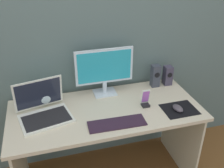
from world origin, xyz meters
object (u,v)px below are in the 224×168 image
object	(u,v)px
speaker_near_monitor	(155,76)
keyboard_external	(117,123)
monitor	(104,70)
phone_in_dock	(145,100)
laptop	(44,110)
fishbowl	(43,94)
mouse	(178,108)
speaker_right	(168,75)

from	to	relation	value
speaker_near_monitor	keyboard_external	world-z (taller)	speaker_near_monitor
monitor	speaker_near_monitor	world-z (taller)	monitor
keyboard_external	phone_in_dock	size ratio (longest dim) A/B	2.86
laptop	keyboard_external	xyz separation A→B (m)	(0.47, -0.23, -0.05)
phone_in_dock	fishbowl	bearing A→B (deg)	161.17
laptop	keyboard_external	world-z (taller)	laptop
monitor	fishbowl	world-z (taller)	monitor
keyboard_external	mouse	distance (m)	0.48
fishbowl	monitor	bearing A→B (deg)	1.49
speaker_right	fishbowl	world-z (taller)	speaker_right
laptop	phone_in_dock	distance (m)	0.75
speaker_near_monitor	keyboard_external	size ratio (longest dim) A/B	0.49
monitor	mouse	distance (m)	0.63
speaker_right	phone_in_dock	distance (m)	0.42
monitor	keyboard_external	distance (m)	0.47
speaker_right	mouse	world-z (taller)	speaker_right
monitor	laptop	size ratio (longest dim) A/B	1.15
speaker_right	mouse	xyz separation A→B (m)	(-0.11, -0.39, -0.06)
speaker_right	keyboard_external	bearing A→B (deg)	-144.03
fishbowl	keyboard_external	xyz separation A→B (m)	(0.46, -0.41, -0.07)
fishbowl	mouse	distance (m)	1.02
phone_in_dock	mouse	bearing A→B (deg)	-31.35
speaker_right	speaker_near_monitor	distance (m)	0.12
laptop	mouse	xyz separation A→B (m)	(0.95, -0.20, -0.03)
speaker_right	phone_in_dock	world-z (taller)	speaker_right
laptop	fishbowl	world-z (taller)	laptop
mouse	phone_in_dock	size ratio (longest dim) A/B	0.72
mouse	phone_in_dock	xyz separation A→B (m)	(-0.21, 0.13, 0.03)
laptop	fishbowl	distance (m)	0.18
speaker_right	keyboard_external	world-z (taller)	speaker_right
phone_in_dock	monitor	bearing A→B (deg)	133.42
speaker_near_monitor	keyboard_external	xyz separation A→B (m)	(-0.47, -0.43, -0.09)
keyboard_external	fishbowl	bearing A→B (deg)	140.56
mouse	laptop	bearing A→B (deg)	162.09
keyboard_external	mouse	world-z (taller)	mouse
speaker_right	mouse	bearing A→B (deg)	-105.43
monitor	keyboard_external	size ratio (longest dim) A/B	1.16
monitor	phone_in_dock	xyz separation A→B (m)	(0.25, -0.26, -0.17)
fishbowl	phone_in_dock	size ratio (longest dim) A/B	1.15
speaker_right	fishbowl	size ratio (longest dim) A/B	1.06
speaker_right	keyboard_external	size ratio (longest dim) A/B	0.43
monitor	speaker_near_monitor	distance (m)	0.46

